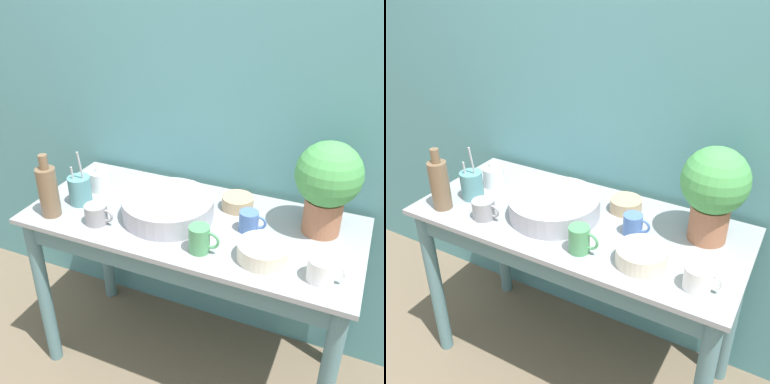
% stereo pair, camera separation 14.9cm
% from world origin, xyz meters
% --- Properties ---
extents(wall_back, '(6.00, 0.05, 2.40)m').
position_xyz_m(wall_back, '(0.00, 0.64, 1.20)').
color(wall_back, teal).
rests_on(wall_back, ground_plane).
extents(counter_table, '(1.31, 0.58, 0.79)m').
position_xyz_m(counter_table, '(0.00, 0.27, 0.63)').
color(counter_table, slate).
rests_on(counter_table, ground_plane).
extents(potted_plant, '(0.24, 0.24, 0.36)m').
position_xyz_m(potted_plant, '(0.47, 0.41, 1.00)').
color(potted_plant, '#A36647').
rests_on(potted_plant, counter_table).
extents(bowl_wash_large, '(0.36, 0.36, 0.08)m').
position_xyz_m(bowl_wash_large, '(-0.09, 0.27, 0.84)').
color(bowl_wash_large, '#A8A8B2').
rests_on(bowl_wash_large, counter_table).
extents(bottle_tall, '(0.08, 0.08, 0.26)m').
position_xyz_m(bottle_tall, '(-0.52, 0.10, 0.90)').
color(bottle_tall, brown).
rests_on(bottle_tall, counter_table).
extents(bottle_short, '(0.10, 0.10, 0.11)m').
position_xyz_m(bottle_short, '(-0.46, 0.35, 0.84)').
color(bottle_short, white).
rests_on(bottle_short, counter_table).
extents(mug_white, '(0.12, 0.09, 0.08)m').
position_xyz_m(mug_white, '(0.52, 0.12, 0.83)').
color(mug_white, white).
rests_on(mug_white, counter_table).
extents(mug_grey, '(0.12, 0.09, 0.08)m').
position_xyz_m(mug_grey, '(-0.32, 0.12, 0.83)').
color(mug_grey, gray).
rests_on(mug_grey, counter_table).
extents(mug_blue, '(0.10, 0.07, 0.08)m').
position_xyz_m(mug_blue, '(0.23, 0.30, 0.83)').
color(mug_blue, '#4C70B7').
rests_on(mug_blue, counter_table).
extents(mug_green, '(0.11, 0.07, 0.10)m').
position_xyz_m(mug_green, '(0.11, 0.11, 0.84)').
color(mug_green, '#4C935B').
rests_on(mug_green, counter_table).
extents(bowl_small_cream, '(0.18, 0.18, 0.06)m').
position_xyz_m(bowl_small_cream, '(0.32, 0.15, 0.82)').
color(bowl_small_cream, beige).
rests_on(bowl_small_cream, counter_table).
extents(bowl_small_tan, '(0.13, 0.13, 0.05)m').
position_xyz_m(bowl_small_tan, '(0.14, 0.44, 0.82)').
color(bowl_small_tan, tan).
rests_on(bowl_small_tan, counter_table).
extents(utensil_cup, '(0.09, 0.09, 0.24)m').
position_xyz_m(utensil_cup, '(-0.47, 0.22, 0.85)').
color(utensil_cup, '#569399').
rests_on(utensil_cup, counter_table).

